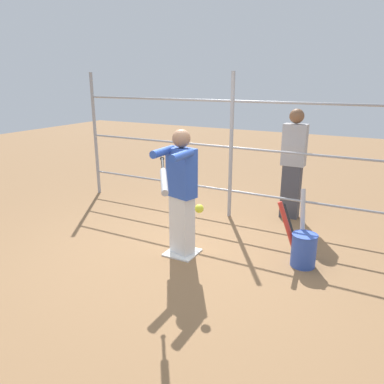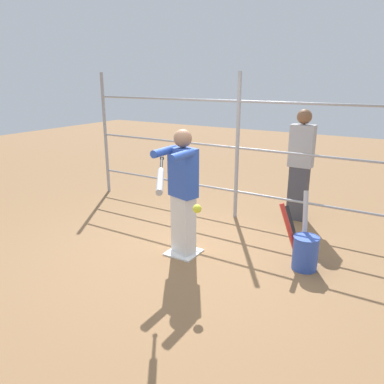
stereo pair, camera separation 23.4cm
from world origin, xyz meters
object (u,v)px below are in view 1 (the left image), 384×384
at_px(batter, 181,190).
at_px(baseball_bat_swinging, 164,178).
at_px(bat_bucket, 302,246).
at_px(bystander_behind_fence, 293,163).
at_px(softball_in_flight, 199,209).

xyz_separation_m(batter, baseball_bat_swinging, (-0.31, 0.88, 0.40)).
xyz_separation_m(batter, bat_bucket, (-1.45, -0.45, -0.64)).
relative_size(baseball_bat_swinging, bystander_behind_fence, 0.45).
bearing_deg(batter, baseball_bat_swinging, 109.35).
bearing_deg(bystander_behind_fence, baseball_bat_swinging, 78.53).
relative_size(batter, softball_in_flight, 17.08).
xyz_separation_m(bat_bucket, bystander_behind_fence, (0.55, -1.59, 0.68)).
height_order(baseball_bat_swinging, bat_bucket, baseball_bat_swinging).
xyz_separation_m(baseball_bat_swinging, bat_bucket, (-1.14, -1.33, -1.03)).
height_order(batter, baseball_bat_swinging, batter).
distance_m(baseball_bat_swinging, bystander_behind_fence, 3.00).
relative_size(baseball_bat_swinging, bat_bucket, 0.88).
height_order(bat_bucket, bystander_behind_fence, bystander_behind_fence).
bearing_deg(bystander_behind_fence, softball_in_flight, 81.58).
relative_size(batter, baseball_bat_swinging, 2.06).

